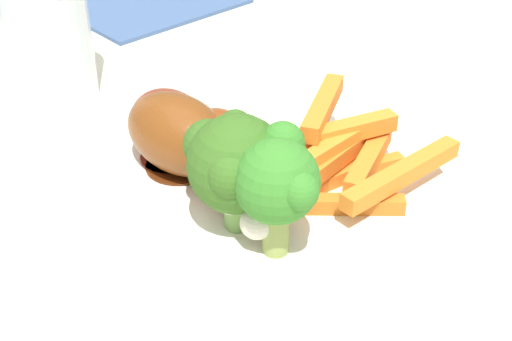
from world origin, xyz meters
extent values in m
cube|color=silver|center=(0.00, 0.00, 0.73)|extent=(1.10, 0.73, 0.03)
cylinder|color=#ACA695|center=(-0.49, -0.31, 0.36)|extent=(0.06, 0.06, 0.71)
cylinder|color=#ACA695|center=(-0.49, 0.31, 0.36)|extent=(0.06, 0.06, 0.71)
cylinder|color=white|center=(-0.07, 0.03, 0.75)|extent=(0.25, 0.25, 0.01)
cylinder|color=#91A251|center=(-0.02, 0.04, 0.77)|extent=(0.01, 0.01, 0.03)
sphere|color=#367C28|center=(-0.02, 0.04, 0.80)|extent=(0.05, 0.05, 0.05)
sphere|color=#367C28|center=(-0.01, 0.06, 0.81)|extent=(0.02, 0.02, 0.02)
sphere|color=#367C28|center=(-0.04, 0.04, 0.82)|extent=(0.02, 0.02, 0.02)
sphere|color=#367C28|center=(-0.03, 0.04, 0.81)|extent=(0.02, 0.02, 0.02)
cylinder|color=#76A450|center=(-0.04, 0.02, 0.77)|extent=(0.02, 0.02, 0.02)
sphere|color=#35611E|center=(-0.04, 0.02, 0.80)|extent=(0.06, 0.06, 0.06)
sphere|color=#35611E|center=(-0.04, 0.04, 0.80)|extent=(0.02, 0.02, 0.02)
sphere|color=#35611E|center=(-0.03, 0.04, 0.80)|extent=(0.02, 0.02, 0.02)
sphere|color=#35611E|center=(-0.02, 0.02, 0.80)|extent=(0.03, 0.03, 0.03)
sphere|color=#35611E|center=(-0.06, 0.01, 0.81)|extent=(0.02, 0.02, 0.02)
sphere|color=#35611E|center=(-0.02, 0.01, 0.80)|extent=(0.02, 0.02, 0.02)
sphere|color=#35611E|center=(-0.05, 0.00, 0.80)|extent=(0.03, 0.03, 0.03)
cube|color=orange|center=(-0.09, 0.07, 0.76)|extent=(0.06, 0.10, 0.01)
cube|color=orange|center=(-0.09, 0.07, 0.76)|extent=(0.05, 0.06, 0.01)
cube|color=orange|center=(-0.12, 0.06, 0.79)|extent=(0.08, 0.03, 0.01)
cube|color=orange|center=(-0.10, 0.09, 0.77)|extent=(0.07, 0.03, 0.01)
cube|color=orange|center=(-0.08, 0.11, 0.77)|extent=(0.08, 0.08, 0.01)
cube|color=orange|center=(-0.06, 0.08, 0.76)|extent=(0.02, 0.07, 0.01)
cube|color=orange|center=(-0.10, 0.07, 0.76)|extent=(0.07, 0.04, 0.01)
cube|color=orange|center=(-0.09, 0.07, 0.77)|extent=(0.07, 0.05, 0.01)
cube|color=orange|center=(-0.09, 0.07, 0.78)|extent=(0.05, 0.04, 0.01)
cube|color=orange|center=(-0.11, 0.08, 0.79)|extent=(0.05, 0.07, 0.01)
cylinder|color=#5B200A|center=(-0.09, 0.00, 0.76)|extent=(0.04, 0.04, 0.00)
ellipsoid|color=#823611|center=(-0.09, 0.00, 0.78)|extent=(0.08, 0.07, 0.04)
cylinder|color=beige|center=(-0.04, 0.02, 0.78)|extent=(0.04, 0.03, 0.01)
sphere|color=silver|center=(-0.02, 0.03, 0.78)|extent=(0.02, 0.02, 0.02)
cylinder|color=#4F210C|center=(-0.10, -0.03, 0.76)|extent=(0.05, 0.05, 0.00)
ellipsoid|color=brown|center=(-0.10, -0.03, 0.78)|extent=(0.09, 0.10, 0.05)
cylinder|color=beige|center=(-0.06, 0.02, 0.78)|extent=(0.04, 0.04, 0.01)
sphere|color=silver|center=(-0.05, 0.04, 0.78)|extent=(0.02, 0.02, 0.02)
cylinder|color=#5A1A0E|center=(-0.11, -0.03, 0.76)|extent=(0.05, 0.05, 0.00)
ellipsoid|color=maroon|center=(-0.11, -0.03, 0.78)|extent=(0.10, 0.09, 0.05)
cylinder|color=beige|center=(-0.06, 0.00, 0.78)|extent=(0.04, 0.03, 0.01)
sphere|color=silver|center=(-0.04, 0.01, 0.78)|extent=(0.02, 0.02, 0.02)
cylinder|color=silver|center=(-0.21, -0.15, 0.81)|extent=(0.07, 0.07, 0.13)
cube|color=#3D5684|center=(-0.42, -0.13, 0.75)|extent=(0.22, 0.22, 0.00)
camera|label=1|loc=(0.29, 0.07, 1.02)|focal=49.91mm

